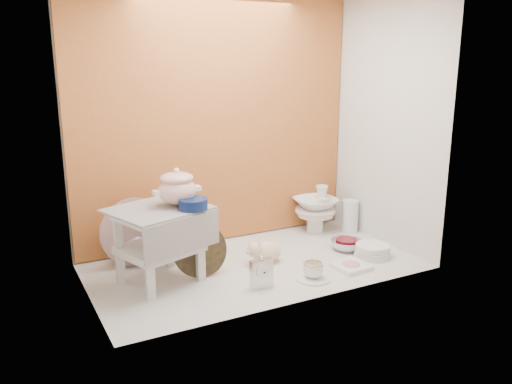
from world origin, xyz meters
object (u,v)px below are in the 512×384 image
crystal_bowl (346,245)px  mantel_clock (261,272)px  gold_rim_teacup (313,270)px  dinner_plate_stack (372,250)px  soup_tureen (177,187)px  floral_platter (134,232)px  step_stool (160,245)px  porcelain_tower (315,209)px  blue_white_vase (134,242)px  plush_pig (267,251)px

crystal_bowl → mantel_clock: bearing=-161.6°
gold_rim_teacup → dinner_plate_stack: size_ratio=0.51×
soup_tureen → floral_platter: size_ratio=0.62×
step_stool → mantel_clock: (0.43, -0.31, -0.11)m
step_stool → porcelain_tower: 1.20m
step_stool → blue_white_vase: 0.35m
step_stool → soup_tureen: soup_tureen is taller
step_stool → floral_platter: (-0.05, 0.29, -0.01)m
step_stool → blue_white_vase: step_stool is taller
step_stool → dinner_plate_stack: step_stool is taller
mantel_clock → step_stool: bearing=144.4°
blue_white_vase → mantel_clock: size_ratio=1.37×
step_stool → mantel_clock: step_stool is taller
blue_white_vase → porcelain_tower: size_ratio=0.75×
dinner_plate_stack → plush_pig: bearing=160.4°
blue_white_vase → dinner_plate_stack: 1.38m
floral_platter → crystal_bowl: floral_platter is taller
floral_platter → plush_pig: 0.75m
blue_white_vase → porcelain_tower: 1.21m
soup_tureen → mantel_clock: (0.32, -0.31, -0.41)m
floral_platter → plush_pig: bearing=-25.4°
step_stool → porcelain_tower: size_ratio=1.46×
soup_tureen → step_stool: bearing=-179.4°
floral_platter → step_stool: bearing=-79.8°
blue_white_vase → gold_rim_teacup: bearing=-41.8°
step_stool → mantel_clock: size_ratio=2.66×
mantel_clock → plush_pig: (0.19, 0.28, -0.02)m
plush_pig → porcelain_tower: 0.64m
floral_platter → porcelain_tower: floral_platter is taller
porcelain_tower → plush_pig: bearing=-149.2°
dinner_plate_stack → porcelain_tower: size_ratio=0.67×
mantel_clock → dinner_plate_stack: size_ratio=0.81×
mantel_clock → porcelain_tower: porcelain_tower is taller
floral_platter → dinner_plate_stack: (1.26, -0.53, -0.15)m
dinner_plate_stack → crystal_bowl: dinner_plate_stack is taller
floral_platter → gold_rim_teacup: 1.01m
crystal_bowl → porcelain_tower: bearing=86.5°
soup_tureen → floral_platter: bearing=118.3°
mantel_clock → crystal_bowl: 0.75m
crystal_bowl → porcelain_tower: porcelain_tower is taller
step_stool → crystal_bowl: size_ratio=2.32×
step_stool → gold_rim_teacup: step_stool is taller
gold_rim_teacup → porcelain_tower: porcelain_tower is taller
soup_tureen → plush_pig: 0.67m
blue_white_vase → plush_pig: 0.75m
plush_pig → porcelain_tower: porcelain_tower is taller
blue_white_vase → porcelain_tower: porcelain_tower is taller
floral_platter → mantel_clock: floral_platter is taller
crystal_bowl → porcelain_tower: (0.02, 0.37, 0.13)m
step_stool → plush_pig: bearing=-20.7°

